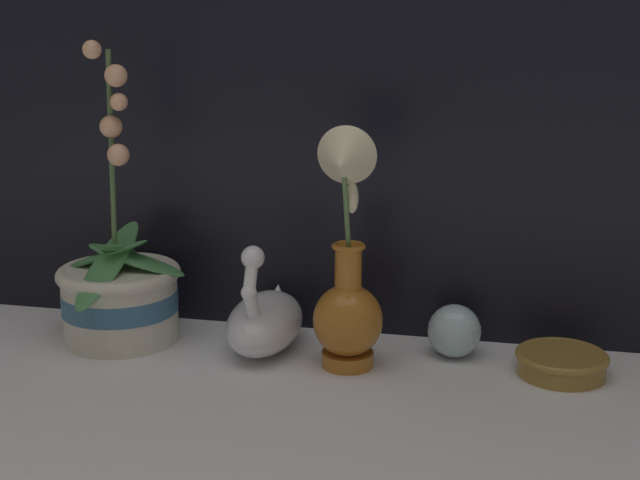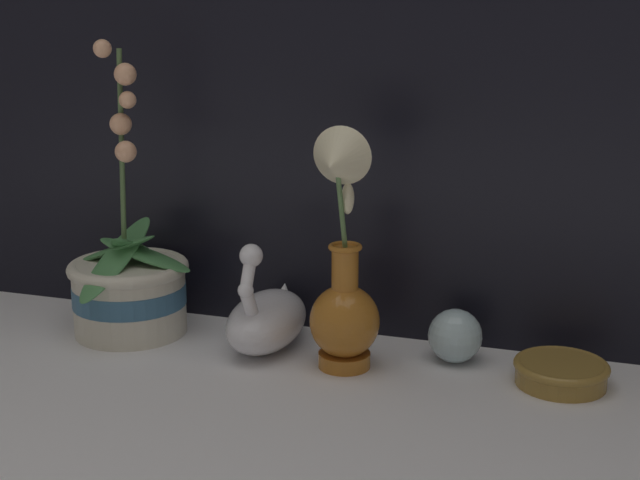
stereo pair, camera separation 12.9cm
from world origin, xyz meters
The scene contains 6 objects.
ground_plane centered at (0.00, 0.00, 0.00)m, with size 2.80×2.80×0.00m, color white.
orchid_potted_plant centered at (-0.32, 0.10, 0.08)m, with size 0.23×0.24×0.46m.
swan_figurine centered at (-0.09, 0.11, 0.05)m, with size 0.11×0.20×0.18m.
blue_vase centered at (0.05, 0.06, 0.13)m, with size 0.10×0.13×0.35m.
glass_sphere centered at (0.19, 0.14, 0.04)m, with size 0.08×0.08×0.08m.
amber_dish centered at (0.35, 0.10, 0.02)m, with size 0.13×0.13×0.03m.
Camera 2 is at (0.39, -1.08, 0.50)m, focal length 50.00 mm.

